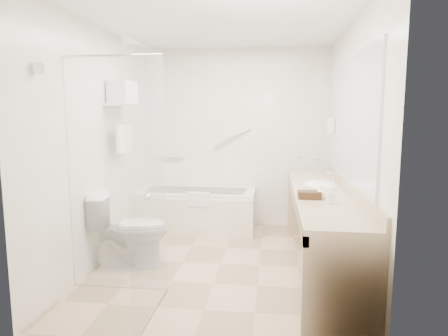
# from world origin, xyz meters

# --- Properties ---
(floor) EXTENTS (3.20, 3.20, 0.00)m
(floor) POSITION_xyz_m (0.00, 0.00, 0.00)
(floor) COLOR tan
(floor) RESTS_ON ground
(ceiling) EXTENTS (2.60, 3.20, 0.10)m
(ceiling) POSITION_xyz_m (0.00, 0.00, 2.50)
(ceiling) COLOR silver
(ceiling) RESTS_ON wall_back
(wall_back) EXTENTS (2.60, 0.10, 2.50)m
(wall_back) POSITION_xyz_m (0.00, 1.60, 1.25)
(wall_back) COLOR silver
(wall_back) RESTS_ON ground
(wall_front) EXTENTS (2.60, 0.10, 2.50)m
(wall_front) POSITION_xyz_m (0.00, -1.60, 1.25)
(wall_front) COLOR silver
(wall_front) RESTS_ON ground
(wall_left) EXTENTS (0.10, 3.20, 2.50)m
(wall_left) POSITION_xyz_m (-1.30, 0.00, 1.25)
(wall_left) COLOR silver
(wall_left) RESTS_ON ground
(wall_right) EXTENTS (0.10, 3.20, 2.50)m
(wall_right) POSITION_xyz_m (1.30, 0.00, 1.25)
(wall_right) COLOR silver
(wall_right) RESTS_ON ground
(bathtub) EXTENTS (1.60, 0.73, 0.59)m
(bathtub) POSITION_xyz_m (-0.50, 1.24, 0.28)
(bathtub) COLOR silver
(bathtub) RESTS_ON floor
(grab_bar_short) EXTENTS (0.40, 0.03, 0.03)m
(grab_bar_short) POSITION_xyz_m (-0.95, 1.56, 0.95)
(grab_bar_short) COLOR silver
(grab_bar_short) RESTS_ON wall_back
(grab_bar_long) EXTENTS (0.53, 0.03, 0.33)m
(grab_bar_long) POSITION_xyz_m (-0.05, 1.56, 1.25)
(grab_bar_long) COLOR silver
(grab_bar_long) RESTS_ON wall_back
(shower_enclosure) EXTENTS (0.96, 0.91, 2.11)m
(shower_enclosure) POSITION_xyz_m (-0.63, -0.93, 1.07)
(shower_enclosure) COLOR silver
(shower_enclosure) RESTS_ON floor
(towel_shelf) EXTENTS (0.24, 0.55, 0.81)m
(towel_shelf) POSITION_xyz_m (-1.17, 0.35, 1.75)
(towel_shelf) COLOR silver
(towel_shelf) RESTS_ON wall_left
(vanity_counter) EXTENTS (0.55, 2.70, 0.95)m
(vanity_counter) POSITION_xyz_m (1.02, -0.15, 0.64)
(vanity_counter) COLOR tan
(vanity_counter) RESTS_ON floor
(sink) EXTENTS (0.40, 0.52, 0.14)m
(sink) POSITION_xyz_m (1.05, 0.25, 0.82)
(sink) COLOR silver
(sink) RESTS_ON vanity_counter
(faucet) EXTENTS (0.03, 0.03, 0.14)m
(faucet) POSITION_xyz_m (1.20, 0.25, 0.93)
(faucet) COLOR silver
(faucet) RESTS_ON vanity_counter
(mirror) EXTENTS (0.02, 2.00, 1.20)m
(mirror) POSITION_xyz_m (1.29, -0.15, 1.55)
(mirror) COLOR silver
(mirror) RESTS_ON wall_right
(hairdryer_unit) EXTENTS (0.08, 0.10, 0.18)m
(hairdryer_unit) POSITION_xyz_m (1.25, 1.05, 1.45)
(hairdryer_unit) COLOR silver
(hairdryer_unit) RESTS_ON wall_right
(toilet) EXTENTS (0.88, 0.62, 0.78)m
(toilet) POSITION_xyz_m (-0.95, -0.16, 0.39)
(toilet) COLOR silver
(toilet) RESTS_ON floor
(amenity_basket) EXTENTS (0.21, 0.14, 0.07)m
(amenity_basket) POSITION_xyz_m (0.87, -0.50, 0.88)
(amenity_basket) COLOR #3F2816
(amenity_basket) RESTS_ON vanity_counter
(soap_bottle_a) EXTENTS (0.07, 0.15, 0.07)m
(soap_bottle_a) POSITION_xyz_m (1.04, -0.68, 0.88)
(soap_bottle_a) COLOR silver
(soap_bottle_a) RESTS_ON vanity_counter
(soap_bottle_b) EXTENTS (0.11, 0.13, 0.09)m
(soap_bottle_b) POSITION_xyz_m (0.97, -0.49, 0.90)
(soap_bottle_b) COLOR silver
(soap_bottle_b) RESTS_ON vanity_counter
(water_bottle_left) EXTENTS (0.06, 0.06, 0.21)m
(water_bottle_left) POSITION_xyz_m (1.09, 0.85, 0.94)
(water_bottle_left) COLOR silver
(water_bottle_left) RESTS_ON vanity_counter
(water_bottle_mid) EXTENTS (0.06, 0.06, 0.20)m
(water_bottle_mid) POSITION_xyz_m (0.88, 1.10, 0.94)
(water_bottle_mid) COLOR silver
(water_bottle_mid) RESTS_ON vanity_counter
(water_bottle_right) EXTENTS (0.05, 0.05, 0.17)m
(water_bottle_right) POSITION_xyz_m (1.08, 1.10, 0.93)
(water_bottle_right) COLOR silver
(water_bottle_right) RESTS_ON vanity_counter
(drinking_glass_near) EXTENTS (0.07, 0.07, 0.08)m
(drinking_glass_near) POSITION_xyz_m (0.97, 0.53, 0.89)
(drinking_glass_near) COLOR silver
(drinking_glass_near) RESTS_ON vanity_counter
(drinking_glass_far) EXTENTS (0.08, 0.08, 0.08)m
(drinking_glass_far) POSITION_xyz_m (0.84, 0.93, 0.89)
(drinking_glass_far) COLOR silver
(drinking_glass_far) RESTS_ON vanity_counter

